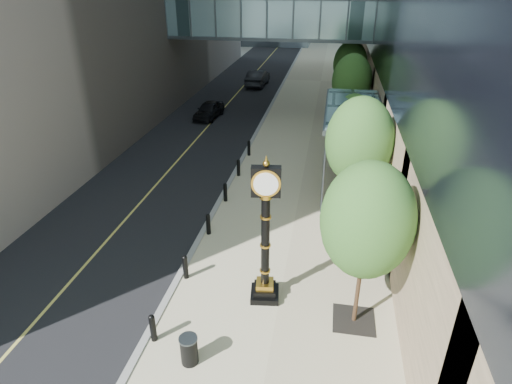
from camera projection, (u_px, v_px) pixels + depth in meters
ground at (230, 379)px, 12.39m from camera, size 320.00×320.00×0.00m
road at (250, 79)px, 48.61m from camera, size 8.00×180.00×0.02m
sidewalk at (321, 81)px, 47.36m from camera, size 8.00×180.00×0.06m
curb at (285, 80)px, 47.98m from camera, size 0.25×180.00×0.07m
skywalk at (271, 14)px, 33.97m from camera, size 17.00×4.20×5.80m
entrance_canopy at (354, 110)px, 22.25m from camera, size 3.00×8.00×4.38m
bollard_row at (217, 208)px, 20.48m from camera, size 0.20×16.20×0.90m
street_trees at (355, 107)px, 23.87m from camera, size 2.92×28.80×6.00m
street_clock at (265, 243)px, 14.45m from camera, size 1.12×1.12×5.34m
trash_bin at (189, 351)px, 12.68m from camera, size 0.59×0.59×0.90m
pedestrian at (367, 169)px, 23.26m from camera, size 0.73×0.49×1.95m
car_near at (209, 110)px, 34.85m from camera, size 1.98×4.06×1.33m
car_far at (258, 78)px, 45.17m from camera, size 1.95×4.97×1.61m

